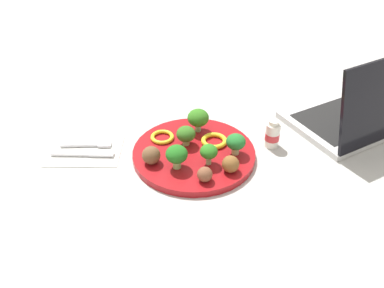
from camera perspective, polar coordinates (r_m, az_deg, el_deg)
name	(u,v)px	position (r m, az deg, el deg)	size (l,w,h in m)	color
ground_plane	(192,157)	(1.02, 0.00, -1.65)	(4.00, 4.00, 0.00)	#B2B2AD
plate	(192,154)	(1.01, 0.00, -1.29)	(0.28, 0.28, 0.02)	maroon
broccoli_floret_near_rim	(207,152)	(0.95, 1.93, -1.04)	(0.04, 0.04, 0.05)	#9BC17C
broccoli_floret_front_left	(196,118)	(1.05, 0.57, 3.37)	(0.05, 0.05, 0.06)	#98CE82
broccoli_floret_back_right	(175,155)	(0.94, -2.25, -1.40)	(0.05, 0.05, 0.05)	#96CB70
broccoli_floret_center	(184,134)	(1.01, -1.03, 1.26)	(0.04, 0.04, 0.05)	#9DBE70
broccoli_floret_front_right	(234,142)	(0.98, 5.43, 0.21)	(0.04, 0.04, 0.05)	#ACC07D
meatball_mid_left	(229,164)	(0.94, 4.73, -2.60)	(0.04, 0.04, 0.04)	brown
meatball_back_right	(203,174)	(0.92, 1.40, -3.94)	(0.03, 0.03, 0.03)	brown
meatball_front_left	(149,155)	(0.96, -5.54, -1.45)	(0.04, 0.04, 0.04)	brown
pepper_ring_near_rim	(160,137)	(1.05, -4.10, 0.91)	(0.06, 0.06, 0.01)	yellow
pepper_ring_mid_right	(212,141)	(1.03, 2.64, 0.42)	(0.06, 0.06, 0.01)	yellow
napkin	(83,151)	(1.06, -13.95, -0.84)	(0.17, 0.12, 0.01)	white
fork	(87,144)	(1.07, -13.38, -0.05)	(0.12, 0.02, 0.01)	silver
knife	(84,154)	(1.04, -13.81, -1.21)	(0.15, 0.02, 0.01)	silver
yogurt_bottle	(271,135)	(1.05, 10.11, 1.20)	(0.03, 0.03, 0.07)	white
laptop	(361,112)	(1.18, 20.97, 3.86)	(0.39, 0.35, 0.21)	silver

